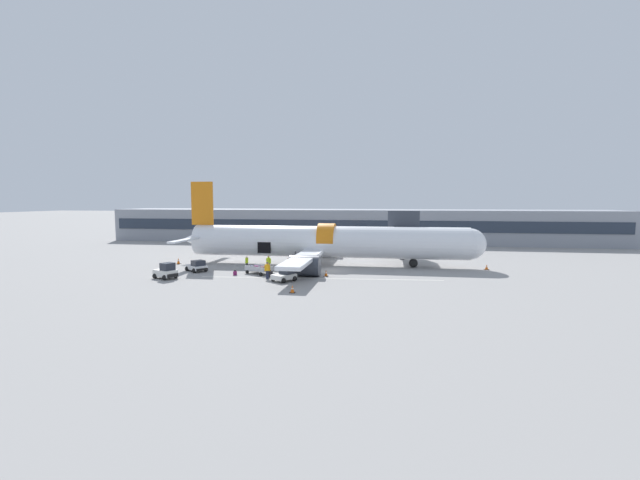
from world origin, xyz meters
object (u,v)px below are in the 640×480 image
object	(u,v)px
baggage_tug_rear	(285,276)
baggage_tug_lead	(166,272)
baggage_cart_loading	(260,270)
ground_crew_driver	(288,265)
baggage_tug_mid	(197,266)
ground_crew_supervisor	(267,270)
suitcase_on_tarmac_spare	(270,274)
ground_crew_loader_b	(247,262)
suitcase_on_tarmac_upright	(235,273)
airplane	(323,242)
ground_crew_loader_a	(269,263)

from	to	relation	value
baggage_tug_rear	baggage_tug_lead	bearing A→B (deg)	-176.85
baggage_cart_loading	ground_crew_driver	size ratio (longest dim) A/B	2.38
baggage_tug_mid	baggage_tug_lead	bearing A→B (deg)	-103.88
baggage_tug_rear	baggage_cart_loading	xyz separation A→B (m)	(-3.88, 3.82, -0.11)
baggage_tug_rear	ground_crew_supervisor	distance (m)	2.35
baggage_tug_mid	ground_crew_driver	bearing A→B (deg)	6.39
ground_crew_supervisor	suitcase_on_tarmac_spare	bearing A→B (deg)	89.09
baggage_tug_mid	ground_crew_driver	world-z (taller)	ground_crew_driver
ground_crew_loader_b	suitcase_on_tarmac_upright	size ratio (longest dim) A/B	2.72
baggage_cart_loading	ground_crew_supervisor	bearing A→B (deg)	-58.75
suitcase_on_tarmac_upright	suitcase_on_tarmac_spare	distance (m)	4.24
baggage_tug_mid	suitcase_on_tarmac_upright	bearing A→B (deg)	-17.87
ground_crew_supervisor	suitcase_on_tarmac_spare	distance (m)	1.13
baggage_tug_lead	baggage_tug_mid	xyz separation A→B (m)	(1.20, 4.87, -0.13)
airplane	ground_crew_loader_a	world-z (taller)	airplane
airplane	ground_crew_driver	size ratio (longest dim) A/B	23.70
baggage_tug_lead	suitcase_on_tarmac_spare	bearing A→B (deg)	13.51
ground_crew_loader_a	suitcase_on_tarmac_upright	xyz separation A→B (m)	(-2.72, -3.98, -0.68)
baggage_tug_rear	suitcase_on_tarmac_upright	xyz separation A→B (m)	(-6.31, 2.45, -0.35)
ground_crew_loader_a	suitcase_on_tarmac_spare	distance (m)	4.82
baggage_cart_loading	ground_crew_loader_b	distance (m)	3.92
baggage_cart_loading	suitcase_on_tarmac_spare	distance (m)	2.63
airplane	baggage_tug_mid	bearing A→B (deg)	-152.46
ground_crew_loader_b	ground_crew_supervisor	size ratio (longest dim) A/B	0.86
airplane	ground_crew_loader_a	bearing A→B (deg)	-139.55
baggage_tug_rear	ground_crew_loader_b	distance (m)	9.34
airplane	baggage_tug_mid	size ratio (longest dim) A/B	12.56
ground_crew_supervisor	suitcase_on_tarmac_upright	distance (m)	4.51
baggage_tug_lead	baggage_tug_rear	size ratio (longest dim) A/B	1.02
suitcase_on_tarmac_spare	baggage_cart_loading	bearing A→B (deg)	132.25
ground_crew_loader_a	suitcase_on_tarmac_spare	world-z (taller)	ground_crew_loader_a
baggage_cart_loading	suitcase_on_tarmac_spare	size ratio (longest dim) A/B	4.94
airplane	ground_crew_driver	xyz separation A→B (m)	(-3.19, -6.05, -2.09)
ground_crew_loader_a	ground_crew_loader_b	size ratio (longest dim) A/B	1.11
baggage_tug_mid	ground_crew_supervisor	distance (m)	10.06
airplane	baggage_tug_rear	bearing A→B (deg)	-101.19
airplane	ground_crew_loader_a	distance (m)	7.96
airplane	baggage_tug_rear	world-z (taller)	airplane
baggage_tug_lead	ground_crew_loader_a	world-z (taller)	ground_crew_loader_a
baggage_tug_mid	suitcase_on_tarmac_upright	size ratio (longest dim) A/B	5.37
baggage_tug_mid	ground_crew_supervisor	bearing A→B (deg)	-18.78
airplane	ground_crew_loader_a	xyz separation A→B (m)	(-5.85, -4.99, -2.04)
airplane	baggage_tug_mid	world-z (taller)	airplane
baggage_tug_rear	ground_crew_loader_a	world-z (taller)	ground_crew_loader_a
ground_crew_loader_b	baggage_cart_loading	bearing A→B (deg)	-49.11
ground_crew_loader_a	suitcase_on_tarmac_upright	world-z (taller)	ground_crew_loader_a
baggage_tug_rear	ground_crew_supervisor	bearing A→B (deg)	156.37
ground_crew_loader_b	ground_crew_driver	bearing A→B (deg)	-14.31
baggage_cart_loading	airplane	bearing A→B (deg)	51.08
ground_crew_loader_b	airplane	bearing A→B (deg)	28.12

